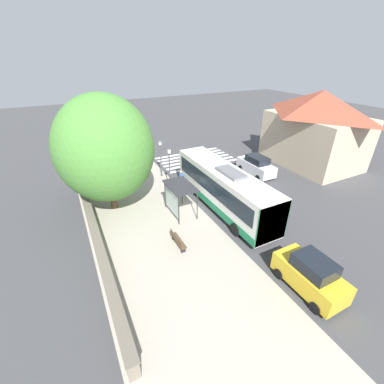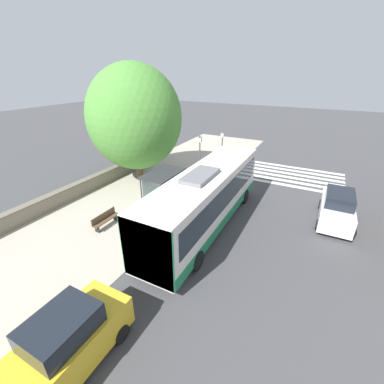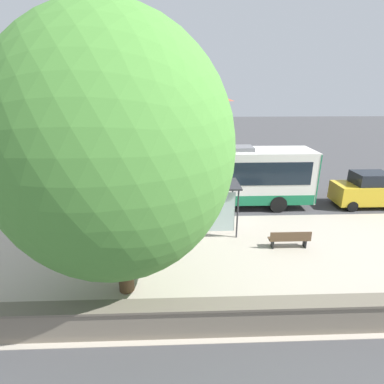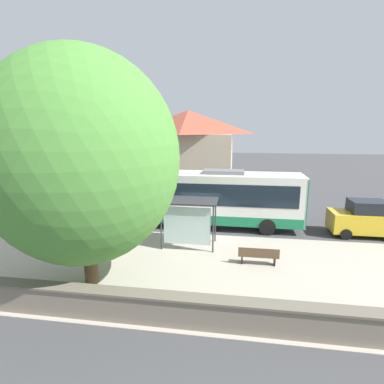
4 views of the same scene
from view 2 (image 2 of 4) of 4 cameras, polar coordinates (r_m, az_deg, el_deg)
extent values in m
plane|color=#424244|center=(16.91, -1.69, -5.30)|extent=(120.00, 120.00, 0.00)
cube|color=#ADA393|center=(19.23, -13.52, -1.97)|extent=(9.00, 44.00, 0.02)
cube|color=silver|center=(22.72, 19.91, 1.52)|extent=(9.00, 0.50, 0.01)
cube|color=silver|center=(23.59, 20.28, 2.35)|extent=(9.00, 0.50, 0.01)
cube|color=silver|center=(24.47, 20.62, 3.12)|extent=(9.00, 0.50, 0.01)
cube|color=silver|center=(25.36, 20.94, 3.83)|extent=(9.00, 0.50, 0.01)
cube|color=silver|center=(26.25, 21.24, 4.50)|extent=(9.00, 0.50, 0.01)
cube|color=silver|center=(27.15, 21.51, 5.12)|extent=(9.00, 0.50, 0.01)
cube|color=slate|center=(21.73, -21.86, 1.52)|extent=(0.50, 20.00, 0.98)
cube|color=#685F52|center=(21.54, -22.09, 2.81)|extent=(0.60, 20.00, 0.08)
cube|color=silver|center=(14.92, 3.21, -1.10)|extent=(2.52, 11.64, 3.06)
cube|color=black|center=(14.75, 3.25, 0.28)|extent=(2.56, 10.71, 1.35)
cube|color=#197247|center=(15.51, 3.10, -5.15)|extent=(2.56, 11.41, 0.61)
cube|color=#197247|center=(10.72, -10.10, -13.51)|extent=(2.56, 0.06, 2.94)
cube|color=black|center=(19.56, 10.42, 8.92)|extent=(1.89, 0.08, 0.43)
cube|color=slate|center=(13.53, 1.84, 3.65)|extent=(1.26, 2.56, 0.22)
cylinder|color=black|center=(19.36, 4.93, 0.50)|extent=(0.30, 1.00, 1.00)
cylinder|color=black|center=(18.70, 11.60, -0.91)|extent=(0.30, 1.00, 1.00)
cylinder|color=black|center=(13.55, -8.11, -11.80)|extent=(0.30, 1.00, 1.00)
cylinder|color=black|center=(12.58, 1.05, -14.92)|extent=(0.30, 1.00, 1.00)
cylinder|color=#2D2D33|center=(16.00, -6.66, -2.25)|extent=(0.08, 0.08, 2.51)
cylinder|color=#2D2D33|center=(18.08, -1.89, 1.32)|extent=(0.08, 0.08, 2.51)
cylinder|color=#2D2D33|center=(16.84, -11.10, -1.08)|extent=(0.08, 0.08, 2.51)
cylinder|color=#2D2D33|center=(18.83, -6.05, 2.21)|extent=(0.08, 0.08, 2.51)
cube|color=#2D2D33|center=(16.89, -6.54, 4.13)|extent=(1.86, 3.03, 0.08)
cube|color=silver|center=(17.75, -8.41, 1.01)|extent=(0.03, 2.46, 2.00)
cylinder|color=#2D3347|center=(20.23, 4.55, 1.44)|extent=(0.12, 0.12, 0.86)
cylinder|color=#2D3347|center=(20.18, 4.97, 1.35)|extent=(0.12, 0.12, 0.86)
cube|color=#38609E|center=(19.90, 4.84, 3.44)|extent=(0.34, 0.22, 0.70)
sphere|color=tan|center=(19.73, 4.89, 4.70)|extent=(0.24, 0.24, 0.24)
cube|color=brown|center=(16.45, -18.56, -5.90)|extent=(0.40, 1.89, 0.06)
cube|color=brown|center=(16.45, -19.09, -5.05)|extent=(0.04, 1.89, 0.40)
cube|color=black|center=(16.15, -20.32, -7.77)|extent=(0.32, 0.06, 0.45)
cube|color=black|center=(17.01, -16.68, -5.41)|extent=(0.32, 0.06, 0.45)
cylinder|color=#4C4C51|center=(20.70, 1.61, 1.03)|extent=(0.24, 0.24, 0.16)
cylinder|color=#4C4C51|center=(20.01, 1.67, 5.78)|extent=(0.10, 0.10, 3.80)
cube|color=silver|center=(19.41, 1.75, 11.56)|extent=(0.24, 0.24, 0.35)
pyramid|color=#4C4C51|center=(19.35, 1.76, 12.26)|extent=(0.28, 0.28, 0.14)
cylinder|color=#4C4C51|center=(23.50, 6.37, 3.95)|extent=(0.24, 0.24, 0.16)
cylinder|color=#4C4C51|center=(22.95, 6.57, 7.79)|extent=(0.10, 0.10, 3.47)
cube|color=silver|center=(22.45, 6.81, 12.44)|extent=(0.24, 0.24, 0.35)
pyramid|color=#4C4C51|center=(22.40, 6.85, 13.05)|extent=(0.28, 0.28, 0.14)
cylinder|color=brown|center=(22.39, -11.70, 6.58)|extent=(0.55, 0.55, 3.18)
ellipsoid|color=#4C8C38|center=(21.52, -12.58, 15.75)|extent=(7.42, 7.42, 8.16)
cube|color=gold|center=(10.14, -25.42, -28.25)|extent=(1.83, 3.95, 1.16)
cube|color=black|center=(9.40, -27.10, -25.07)|extent=(1.55, 2.05, 0.72)
cylinder|color=black|center=(11.45, -22.50, -23.78)|extent=(0.22, 0.64, 0.64)
cylinder|color=black|center=(10.54, -15.45, -28.06)|extent=(0.22, 0.64, 0.64)
cylinder|color=black|center=(10.79, -34.24, -31.26)|extent=(0.22, 0.64, 0.64)
cube|color=silver|center=(18.24, 29.40, -3.50)|extent=(1.81, 4.53, 1.10)
cube|color=black|center=(17.77, 30.01, -1.13)|extent=(1.54, 2.36, 0.68)
cylinder|color=black|center=(19.73, 26.70, -2.42)|extent=(0.22, 0.64, 0.64)
cylinder|color=black|center=(19.87, 31.54, -3.38)|extent=(0.22, 0.64, 0.64)
cylinder|color=black|center=(17.11, 26.19, -6.58)|extent=(0.22, 0.64, 0.64)
cylinder|color=black|center=(17.27, 31.80, -7.65)|extent=(0.22, 0.64, 0.64)
camera|label=1|loc=(16.70, -79.89, 16.26)|focal=24.00mm
camera|label=3|loc=(26.98, -32.29, 18.51)|focal=28.00mm
camera|label=4|loc=(26.51, -40.57, 14.84)|focal=28.00mm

